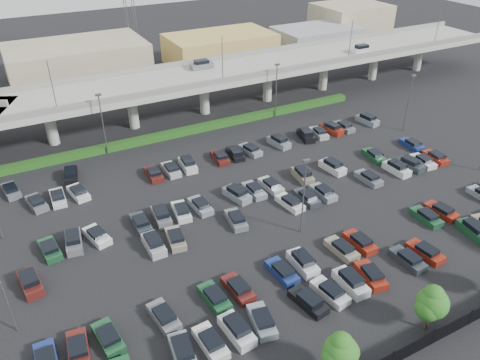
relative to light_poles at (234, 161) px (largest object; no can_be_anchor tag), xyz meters
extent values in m
plane|color=black|center=(4.13, -2.00, -6.24)|extent=(280.00, 280.00, 0.00)
cube|color=gray|center=(4.13, 30.00, 1.01)|extent=(150.00, 13.00, 1.10)
cube|color=slate|center=(4.13, 23.75, 2.06)|extent=(150.00, 0.50, 1.00)
cube|color=slate|center=(4.13, 36.25, 2.06)|extent=(150.00, 0.50, 1.00)
cylinder|color=gray|center=(-18.88, 30.00, -2.89)|extent=(1.80, 1.80, 6.70)
cube|color=slate|center=(-18.88, 30.00, 0.26)|extent=(2.60, 9.75, 0.50)
cylinder|color=gray|center=(-4.87, 30.00, -2.89)|extent=(1.80, 1.80, 6.70)
cube|color=slate|center=(-4.87, 30.00, 0.26)|extent=(2.60, 9.75, 0.50)
cylinder|color=gray|center=(9.12, 30.00, -2.89)|extent=(1.80, 1.80, 6.70)
cube|color=slate|center=(9.12, 30.00, 0.26)|extent=(2.60, 9.75, 0.50)
cylinder|color=gray|center=(23.12, 30.00, -2.89)|extent=(1.80, 1.80, 6.70)
cube|color=slate|center=(23.12, 30.00, 0.26)|extent=(2.60, 9.75, 0.50)
cylinder|color=gray|center=(37.12, 30.00, -2.89)|extent=(1.80, 1.80, 6.70)
cube|color=slate|center=(37.12, 30.00, 0.26)|extent=(2.60, 9.75, 0.50)
cylinder|color=gray|center=(51.12, 30.00, -2.89)|extent=(1.80, 1.80, 6.70)
cube|color=slate|center=(51.12, 30.00, 0.26)|extent=(2.60, 9.75, 0.50)
cylinder|color=gray|center=(65.12, 30.00, -2.89)|extent=(1.80, 1.80, 6.70)
cube|color=slate|center=(65.12, 30.00, 0.26)|extent=(2.60, 9.75, 0.50)
cube|color=slate|center=(10.12, 33.00, 2.09)|extent=(4.40, 1.82, 1.05)
cube|color=black|center=(10.12, 33.00, 2.91)|extent=(2.60, 1.60, 0.65)
cube|color=silver|center=(44.12, 27.00, 2.09)|extent=(4.40, 1.82, 1.05)
cube|color=black|center=(44.12, 27.00, 2.91)|extent=(2.60, 1.60, 0.65)
cylinder|color=#49494E|center=(-17.88, 23.90, 5.56)|extent=(0.14, 0.14, 8.00)
cylinder|color=#49494E|center=(10.12, 23.90, 5.56)|extent=(0.14, 0.14, 8.00)
cylinder|color=#49494E|center=(38.12, 23.90, 5.56)|extent=(0.14, 0.14, 8.00)
cylinder|color=#49494E|center=(62.12, 23.90, 5.56)|extent=(0.14, 0.14, 8.00)
cube|color=#183D11|center=(4.13, 23.00, -5.69)|extent=(66.00, 1.60, 1.10)
cube|color=black|center=(4.13, -30.00, -5.34)|extent=(70.00, 0.06, 1.80)
cylinder|color=black|center=(0.13, -30.00, -5.24)|extent=(0.10, 0.10, 2.00)
cylinder|color=black|center=(5.13, -30.00, -5.24)|extent=(0.10, 0.10, 2.00)
cylinder|color=black|center=(10.12, -30.00, -5.24)|extent=(0.10, 0.10, 2.00)
sphere|color=#144813|center=(-4.87, -28.67, -2.87)|extent=(3.04, 3.04, 3.04)
sphere|color=#144813|center=(-4.17, -28.57, -3.41)|extent=(2.39, 2.39, 2.39)
sphere|color=#144813|center=(-5.47, -28.75, -3.20)|extent=(2.39, 2.39, 2.39)
sphere|color=#144813|center=(-4.83, -28.55, -2.00)|extent=(2.06, 2.06, 2.06)
cylinder|color=#332316|center=(6.13, -28.39, -5.25)|extent=(0.26, 0.26, 1.97)
sphere|color=#144813|center=(6.13, -28.39, -2.84)|extent=(3.07, 3.07, 3.07)
sphere|color=#144813|center=(6.84, -28.29, -3.39)|extent=(2.41, 2.41, 2.41)
sphere|color=#144813|center=(5.52, -28.47, -3.17)|extent=(2.41, 2.41, 2.41)
sphere|color=#144813|center=(6.17, -28.27, -1.97)|extent=(2.08, 2.08, 2.08)
cube|color=slate|center=(-15.88, -20.50, -5.71)|extent=(2.32, 4.58, 1.05)
cube|color=black|center=(-15.88, -20.50, -4.89)|extent=(1.90, 2.77, 0.65)
cube|color=silver|center=(-13.12, -20.50, -5.83)|extent=(2.10, 4.51, 0.82)
cube|color=black|center=(-13.12, -20.70, -5.20)|extent=(1.75, 2.40, 0.50)
cube|color=silver|center=(-10.38, -20.50, -5.71)|extent=(2.18, 4.54, 1.05)
cube|color=black|center=(-10.38, -20.50, -4.89)|extent=(1.81, 2.73, 0.65)
cube|color=slate|center=(-7.62, -20.50, -5.83)|extent=(2.57, 4.65, 0.82)
cube|color=black|center=(-7.62, -20.70, -5.20)|extent=(1.98, 2.55, 0.50)
cube|color=black|center=(-2.12, -20.50, -5.83)|extent=(2.52, 4.64, 0.82)
cube|color=black|center=(-2.12, -20.70, -5.20)|extent=(1.96, 2.53, 0.50)
cube|color=silver|center=(0.63, -20.50, -5.83)|extent=(2.41, 4.61, 0.82)
cube|color=black|center=(0.63, -20.70, -5.20)|extent=(1.90, 2.50, 0.50)
cube|color=silver|center=(3.38, -20.50, -5.71)|extent=(1.86, 4.42, 1.05)
cube|color=black|center=(3.38, -20.50, -4.89)|extent=(1.63, 2.62, 0.65)
cube|color=maroon|center=(6.13, -20.50, -5.83)|extent=(2.58, 4.65, 0.82)
cube|color=black|center=(6.13, -20.70, -5.20)|extent=(1.99, 2.55, 0.50)
cube|color=#292F35|center=(11.62, -20.50, -5.83)|extent=(1.93, 4.45, 0.82)
cube|color=black|center=(11.62, -20.70, -5.20)|extent=(1.66, 2.34, 0.50)
cube|color=maroon|center=(14.38, -20.50, -5.83)|extent=(2.24, 4.56, 0.82)
cube|color=black|center=(14.38, -20.70, -5.20)|extent=(1.82, 2.45, 0.50)
cube|color=#194728|center=(22.62, -20.50, -5.71)|extent=(2.46, 4.62, 1.05)
cube|color=black|center=(22.62, -20.50, -4.89)|extent=(1.97, 2.81, 0.65)
cube|color=black|center=(-26.88, -15.70, -5.20)|extent=(1.64, 2.33, 0.50)
cube|color=#511815|center=(-24.12, -15.50, -5.83)|extent=(2.28, 4.57, 0.82)
cube|color=black|center=(-24.12, -15.70, -5.20)|extent=(1.84, 2.46, 0.50)
cube|color=#194728|center=(-21.38, -15.50, -5.83)|extent=(2.36, 4.59, 0.82)
cube|color=black|center=(-21.38, -15.70, -5.20)|extent=(1.88, 2.48, 0.50)
cube|color=slate|center=(-15.88, -15.50, -5.83)|extent=(2.36, 4.59, 0.82)
cube|color=black|center=(-15.88, -15.70, -5.20)|extent=(1.88, 2.48, 0.50)
cube|color=#194728|center=(-10.38, -15.50, -5.83)|extent=(2.16, 4.53, 0.82)
cube|color=black|center=(-10.38, -15.70, -5.20)|extent=(1.78, 2.42, 0.50)
cube|color=#511815|center=(-7.62, -15.50, -5.83)|extent=(2.13, 4.52, 0.82)
cube|color=black|center=(-7.62, -15.70, -5.20)|extent=(1.76, 2.41, 0.50)
cube|color=navy|center=(-2.12, -15.50, -5.83)|extent=(2.06, 4.49, 0.82)
cube|color=black|center=(-2.12, -15.70, -5.20)|extent=(1.73, 2.38, 0.50)
cube|color=silver|center=(0.63, -15.50, -5.71)|extent=(1.97, 4.46, 1.05)
cube|color=black|center=(0.63, -15.50, -4.89)|extent=(1.69, 2.65, 0.65)
cube|color=gray|center=(6.13, -15.50, -5.83)|extent=(2.12, 4.51, 0.82)
cube|color=black|center=(6.13, -15.70, -5.20)|extent=(1.76, 2.40, 0.50)
cube|color=maroon|center=(8.88, -15.50, -5.83)|extent=(1.93, 4.44, 0.82)
cube|color=black|center=(8.88, -15.70, -5.20)|extent=(1.66, 2.34, 0.50)
cube|color=#194728|center=(19.88, -15.50, -5.83)|extent=(2.00, 4.47, 0.82)
cube|color=black|center=(19.88, -15.70, -5.20)|extent=(1.69, 2.36, 0.50)
cube|color=maroon|center=(22.62, -15.50, -5.83)|extent=(2.22, 4.55, 0.82)
cube|color=black|center=(22.62, -15.70, -5.20)|extent=(1.81, 2.44, 0.50)
cube|color=#511815|center=(-26.88, -4.50, -5.71)|extent=(2.32, 4.58, 1.05)
cube|color=black|center=(-26.88, -4.50, -4.89)|extent=(1.89, 2.77, 0.65)
cube|color=#A2A3A6|center=(-13.12, -4.50, -5.71)|extent=(1.87, 4.42, 1.05)
cube|color=black|center=(-13.12, -4.50, -4.89)|extent=(1.63, 2.62, 0.65)
cube|color=gray|center=(-10.38, -4.50, -5.83)|extent=(2.41, 4.61, 0.82)
cube|color=black|center=(-10.38, -4.70, -5.20)|extent=(1.90, 2.50, 0.50)
cube|color=slate|center=(-2.12, -4.50, -5.83)|extent=(2.39, 4.60, 0.82)
cube|color=black|center=(-2.12, -4.70, -5.20)|extent=(1.90, 2.49, 0.50)
cube|color=silver|center=(6.13, -4.50, -5.83)|extent=(2.35, 4.59, 0.82)
cube|color=black|center=(6.13, -4.70, -5.20)|extent=(1.87, 2.48, 0.50)
cube|color=#292F35|center=(8.88, -4.50, -5.83)|extent=(1.86, 4.42, 0.82)
cube|color=black|center=(8.88, -4.70, -5.20)|extent=(1.62, 2.32, 0.50)
cube|color=slate|center=(11.62, -4.50, -5.83)|extent=(1.90, 4.43, 0.82)
cube|color=black|center=(11.62, -4.70, -5.20)|extent=(1.64, 2.33, 0.50)
cube|color=slate|center=(19.88, -4.50, -5.83)|extent=(1.97, 4.46, 0.82)
cube|color=black|center=(19.88, -4.70, -5.20)|extent=(1.68, 2.35, 0.50)
cube|color=silver|center=(25.38, -4.50, -5.71)|extent=(1.98, 4.46, 1.05)
cube|color=black|center=(25.38, -4.50, -4.89)|extent=(1.69, 2.66, 0.65)
cube|color=#292F35|center=(28.12, -4.50, -5.71)|extent=(2.44, 4.62, 1.05)
cube|color=black|center=(28.12, -4.50, -4.89)|extent=(1.96, 2.80, 0.65)
cube|color=silver|center=(30.88, -4.50, -5.83)|extent=(2.24, 4.56, 0.82)
cube|color=black|center=(30.88, -4.70, -5.20)|extent=(1.82, 2.45, 0.50)
cube|color=maroon|center=(33.62, -4.50, -5.83)|extent=(2.20, 4.54, 0.82)
cube|color=black|center=(33.62, -4.70, -5.20)|extent=(1.80, 2.43, 0.50)
cube|color=#194728|center=(-24.12, 0.50, -5.83)|extent=(2.31, 4.58, 0.82)
cube|color=black|center=(-24.12, 0.30, -5.20)|extent=(1.85, 2.47, 0.50)
cube|color=slate|center=(-21.38, 0.50, -5.71)|extent=(2.39, 4.60, 1.05)
cube|color=black|center=(-21.38, 0.50, -4.89)|extent=(1.93, 2.79, 0.65)
cube|color=silver|center=(-18.62, 0.50, -5.83)|extent=(2.84, 4.71, 0.82)
cube|color=black|center=(-18.62, 0.31, -5.20)|extent=(2.12, 2.62, 0.50)
cube|color=#292F35|center=(-13.12, 0.50, -5.83)|extent=(1.84, 4.41, 0.82)
cube|color=black|center=(-13.12, 0.30, -5.20)|extent=(1.61, 2.31, 0.50)
cube|color=slate|center=(-10.38, 0.50, -5.71)|extent=(2.15, 4.53, 1.05)
cube|color=black|center=(-10.38, 0.50, -4.89)|extent=(1.80, 2.72, 0.65)
cube|color=silver|center=(-7.62, 0.50, -5.83)|extent=(2.37, 4.60, 0.82)
cube|color=black|center=(-7.62, 0.30, -5.20)|extent=(1.88, 2.49, 0.50)
cube|color=slate|center=(-4.87, 0.50, -5.83)|extent=(2.11, 4.51, 0.82)
cube|color=black|center=(-4.87, 0.30, -5.20)|extent=(1.75, 2.40, 0.50)
cube|color=slate|center=(0.63, 0.50, -5.71)|extent=(2.75, 4.69, 1.05)
cube|color=black|center=(0.63, 0.50, -4.89)|extent=(2.14, 2.89, 0.65)
cube|color=slate|center=(3.38, 0.50, -5.83)|extent=(1.84, 4.41, 0.82)
cube|color=black|center=(3.38, 0.30, -5.20)|extent=(1.61, 2.31, 0.50)
cube|color=#A2A3A6|center=(6.13, 0.50, -5.83)|extent=(2.03, 4.48, 0.82)
cube|color=black|center=(6.13, 0.30, -5.20)|extent=(1.71, 2.37, 0.50)
cube|color=gray|center=(11.62, 0.50, -5.71)|extent=(2.39, 4.60, 1.05)
cube|color=black|center=(11.62, 0.50, -4.89)|extent=(1.93, 2.79, 0.65)
cube|color=silver|center=(17.12, 0.50, -5.71)|extent=(2.26, 4.56, 1.05)
cube|color=black|center=(17.12, 0.50, -4.89)|extent=(1.86, 2.75, 0.65)
cube|color=#194728|center=(25.38, 0.50, -5.83)|extent=(2.39, 4.60, 0.82)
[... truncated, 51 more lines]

